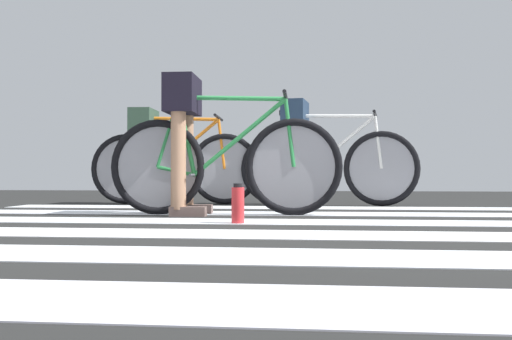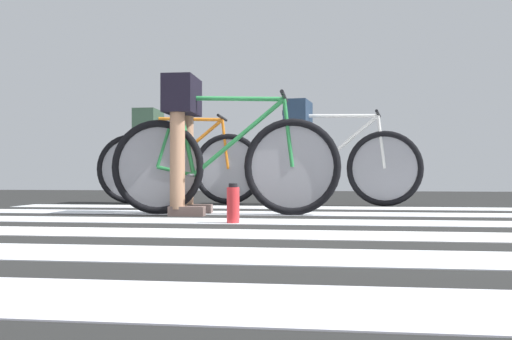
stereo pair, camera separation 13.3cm
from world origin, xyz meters
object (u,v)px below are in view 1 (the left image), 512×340
Objects in this scene: cyclist_1_of_3 at (183,125)px; cyclist_2_of_3 at (296,138)px; bicycle_1_of_3 at (224,163)px; water_bottle at (238,205)px; bicycle_2_of_3 at (327,166)px; cyclist_3_of_3 at (144,143)px; bicycle_3_of_3 at (174,166)px.

cyclist_2_of_3 is at bearing 59.89° from cyclist_1_of_3.
bicycle_1_of_3 is 7.03× the size of water_bottle.
bicycle_2_of_3 is 1.79× the size of cyclist_3_of_3.
water_bottle is at bearing -75.71° from bicycle_1_of_3.
cyclist_3_of_3 is (-1.54, 0.06, -0.04)m from cyclist_2_of_3.
water_bottle is (1.26, -2.21, -0.51)m from cyclist_3_of_3.
bicycle_1_of_3 is at bearing -56.05° from cyclist_3_of_3.
cyclist_2_of_3 is at bearing -180.00° from bicycle_2_of_3.
bicycle_3_of_3 is at bearing 105.38° from cyclist_1_of_3.
bicycle_2_of_3 is at bearing 50.48° from cyclist_1_of_3.
bicycle_2_of_3 is 2.20m from water_bottle.
water_bottle is at bearing -61.93° from cyclist_3_of_3.
bicycle_1_of_3 and bicycle_2_of_3 have the same top height.
cyclist_3_of_3 is at bearing -175.48° from bicycle_2_of_3.
bicycle_3_of_3 is 7.03× the size of water_bottle.
bicycle_1_of_3 is 1.53m from cyclist_2_of_3.
bicycle_2_of_3 is at bearing 74.20° from water_bottle.
bicycle_2_of_3 is 1.69× the size of cyclist_2_of_3.
cyclist_3_of_3 is at bearing -180.00° from bicycle_3_of_3.
bicycle_1_of_3 and bicycle_3_of_3 have the same top height.
bicycle_2_of_3 and bicycle_3_of_3 have the same top height.
bicycle_3_of_3 is (-1.54, 0.11, 0.00)m from bicycle_2_of_3.
cyclist_2_of_3 reaches higher than bicycle_3_of_3.
cyclist_3_of_3 is 2.59m from water_bottle.
cyclist_3_of_3 is 3.91× the size of water_bottle.
cyclist_2_of_3 is 2.23m from water_bottle.
water_bottle is (0.20, -0.72, -0.27)m from bicycle_1_of_3.
cyclist_1_of_3 is 1.79m from bicycle_2_of_3.
cyclist_2_of_3 is at bearing -4.92° from bicycle_3_of_3.
cyclist_1_of_3 is 4.19× the size of water_bottle.
cyclist_1_of_3 reaches higher than cyclist_2_of_3.
bicycle_3_of_3 is at bearing 115.72° from bicycle_1_of_3.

